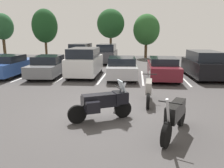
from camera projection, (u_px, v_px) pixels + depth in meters
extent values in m
cube|color=#423F3F|center=(106.00, 114.00, 8.28)|extent=(44.00, 44.00, 0.10)
cylinder|color=black|center=(123.00, 109.00, 7.79)|extent=(0.60, 0.38, 0.61)
cylinder|color=black|center=(77.00, 114.00, 7.27)|extent=(0.60, 0.38, 0.61)
cube|color=black|center=(101.00, 100.00, 7.44)|extent=(1.26, 0.89, 0.43)
cylinder|color=#B2B2B7|center=(120.00, 98.00, 7.67)|extent=(0.47, 0.28, 1.08)
cylinder|color=black|center=(118.00, 87.00, 7.55)|extent=(0.30, 0.57, 0.04)
cube|color=black|center=(120.00, 97.00, 7.67)|extent=(0.61, 0.63, 0.39)
cube|color=#B2C1CC|center=(122.00, 86.00, 7.60)|extent=(0.34, 0.47, 0.39)
cube|color=black|center=(88.00, 101.00, 7.66)|extent=(0.50, 0.41, 0.36)
cube|color=black|center=(93.00, 107.00, 7.03)|extent=(0.50, 0.41, 0.36)
cylinder|color=black|center=(149.00, 92.00, 10.08)|extent=(0.16, 0.63, 0.62)
cylinder|color=black|center=(148.00, 101.00, 8.68)|extent=(0.16, 0.63, 0.62)
cube|color=gray|center=(149.00, 86.00, 9.29)|extent=(0.31, 1.11, 0.48)
cylinder|color=#B2B2B7|center=(149.00, 84.00, 9.87)|extent=(0.10, 0.50, 1.09)
cylinder|color=black|center=(149.00, 74.00, 9.70)|extent=(0.62, 0.08, 0.04)
cylinder|color=black|center=(166.00, 135.00, 5.74)|extent=(0.38, 0.66, 0.67)
cylinder|color=black|center=(181.00, 115.00, 7.11)|extent=(0.38, 0.66, 0.67)
cube|color=black|center=(175.00, 111.00, 6.34)|extent=(0.76, 1.24, 0.45)
cylinder|color=#B2B2B7|center=(168.00, 118.00, 5.75)|extent=(0.27, 0.50, 1.14)
cylinder|color=black|center=(170.00, 103.00, 5.73)|extent=(0.58, 0.28, 0.04)
cube|color=silver|center=(30.00, 75.00, 15.86)|extent=(0.12, 5.03, 0.01)
cube|color=silver|center=(66.00, 76.00, 15.58)|extent=(0.12, 5.03, 0.01)
cube|color=silver|center=(104.00, 76.00, 15.29)|extent=(0.12, 5.03, 0.01)
cube|color=silver|center=(142.00, 77.00, 15.01)|extent=(0.12, 5.03, 0.01)
cube|color=silver|center=(183.00, 78.00, 14.72)|extent=(0.12, 5.03, 0.01)
cylinder|color=black|center=(1.00, 66.00, 17.88)|extent=(0.22, 0.62, 0.62)
cube|color=#2D519E|center=(12.00, 67.00, 15.62)|extent=(1.80, 4.90, 0.78)
cube|color=black|center=(8.00, 58.00, 15.13)|extent=(1.64, 2.06, 0.43)
cylinder|color=black|center=(15.00, 67.00, 17.38)|extent=(0.22, 0.67, 0.67)
cylinder|color=black|center=(33.00, 67.00, 17.20)|extent=(0.22, 0.67, 0.67)
cylinder|color=black|center=(9.00, 75.00, 13.98)|extent=(0.22, 0.67, 0.67)
cube|color=slate|center=(49.00, 68.00, 15.38)|extent=(2.11, 4.80, 0.70)
cube|color=black|center=(48.00, 59.00, 15.11)|extent=(1.80, 2.23, 0.49)
cylinder|color=black|center=(46.00, 68.00, 17.02)|extent=(0.26, 0.69, 0.68)
cylinder|color=black|center=(66.00, 68.00, 16.95)|extent=(0.26, 0.69, 0.68)
cylinder|color=black|center=(29.00, 75.00, 13.91)|extent=(0.26, 0.69, 0.68)
cylinder|color=black|center=(54.00, 75.00, 13.85)|extent=(0.26, 0.69, 0.68)
cube|color=white|center=(85.00, 65.00, 15.36)|extent=(1.96, 4.31, 1.09)
cube|color=black|center=(84.00, 53.00, 14.86)|extent=(1.78, 2.73, 0.60)
cylinder|color=black|center=(79.00, 67.00, 16.94)|extent=(0.23, 0.72, 0.72)
cylinder|color=black|center=(100.00, 68.00, 16.79)|extent=(0.23, 0.72, 0.72)
cylinder|color=black|center=(68.00, 74.00, 14.12)|extent=(0.23, 0.72, 0.72)
cylinder|color=black|center=(93.00, 75.00, 13.97)|extent=(0.23, 0.72, 0.72)
cube|color=#B7B7BC|center=(122.00, 68.00, 15.03)|extent=(2.19, 5.02, 0.71)
cube|color=black|center=(122.00, 60.00, 14.53)|extent=(1.84, 2.36, 0.44)
cylinder|color=black|center=(111.00, 68.00, 16.73)|extent=(0.27, 0.72, 0.70)
cylinder|color=black|center=(132.00, 68.00, 16.68)|extent=(0.27, 0.72, 0.70)
cylinder|color=black|center=(109.00, 76.00, 13.49)|extent=(0.27, 0.72, 0.70)
cylinder|color=black|center=(135.00, 76.00, 13.43)|extent=(0.27, 0.72, 0.70)
cube|color=maroon|center=(163.00, 70.00, 14.41)|extent=(1.77, 4.39, 0.74)
cube|color=black|center=(163.00, 61.00, 14.18)|extent=(1.63, 2.16, 0.42)
cylinder|color=black|center=(149.00, 70.00, 15.99)|extent=(0.22, 0.69, 0.69)
cylinder|color=black|center=(171.00, 70.00, 15.83)|extent=(0.22, 0.69, 0.69)
cylinder|color=black|center=(152.00, 78.00, 13.11)|extent=(0.22, 0.69, 0.69)
cylinder|color=black|center=(178.00, 78.00, 12.94)|extent=(0.22, 0.69, 0.69)
cube|color=black|center=(203.00, 67.00, 14.70)|extent=(2.01, 4.37, 0.95)
cube|color=black|center=(205.00, 56.00, 14.40)|extent=(1.79, 2.92, 0.60)
cylinder|color=black|center=(185.00, 69.00, 16.25)|extent=(0.25, 0.67, 0.66)
cylinder|color=black|center=(207.00, 69.00, 16.15)|extent=(0.25, 0.67, 0.66)
cylinder|color=black|center=(197.00, 77.00, 13.41)|extent=(0.25, 0.67, 0.66)
cylinder|color=black|center=(224.00, 77.00, 13.31)|extent=(0.25, 0.67, 0.66)
cylinder|color=black|center=(221.00, 69.00, 16.14)|extent=(0.22, 0.69, 0.69)
cube|color=tan|center=(81.00, 55.00, 22.69)|extent=(1.89, 4.40, 1.10)
cube|color=black|center=(81.00, 47.00, 22.35)|extent=(1.70, 2.97, 0.59)
cylinder|color=black|center=(79.00, 58.00, 24.32)|extent=(0.24, 0.61, 0.60)
cylinder|color=black|center=(92.00, 58.00, 24.11)|extent=(0.24, 0.61, 0.60)
cylinder|color=black|center=(70.00, 61.00, 21.46)|extent=(0.24, 0.61, 0.60)
cylinder|color=black|center=(85.00, 61.00, 21.26)|extent=(0.24, 0.61, 0.60)
cube|color=#38383D|center=(107.00, 56.00, 22.34)|extent=(1.81, 4.59, 0.97)
cube|color=black|center=(107.00, 47.00, 21.98)|extent=(1.65, 2.86, 0.69)
cylinder|color=black|center=(102.00, 58.00, 24.00)|extent=(0.23, 0.62, 0.62)
cylinder|color=black|center=(116.00, 58.00, 23.86)|extent=(0.23, 0.62, 0.62)
cylinder|color=black|center=(97.00, 61.00, 20.98)|extent=(0.23, 0.62, 0.62)
cylinder|color=black|center=(113.00, 62.00, 20.84)|extent=(0.23, 0.62, 0.62)
cylinder|color=#4C3823|center=(111.00, 48.00, 27.69)|extent=(0.28, 0.28, 2.29)
ellipsoid|color=#1E4C23|center=(111.00, 24.00, 27.06)|extent=(3.30, 3.30, 3.44)
cylinder|color=#4C3823|center=(4.00, 48.00, 29.94)|extent=(0.37, 0.37, 2.04)
ellipsoid|color=#23512D|center=(2.00, 27.00, 29.34)|extent=(2.82, 2.82, 3.39)
cylinder|color=#4C3823|center=(146.00, 51.00, 26.77)|extent=(0.33, 0.33, 1.52)
ellipsoid|color=#285B28|center=(146.00, 30.00, 26.21)|extent=(3.07, 3.07, 3.57)
cylinder|color=#4C3823|center=(46.00, 50.00, 28.40)|extent=(0.29, 0.29, 1.71)
ellipsoid|color=#19421E|center=(45.00, 26.00, 27.76)|extent=(3.13, 3.13, 4.11)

